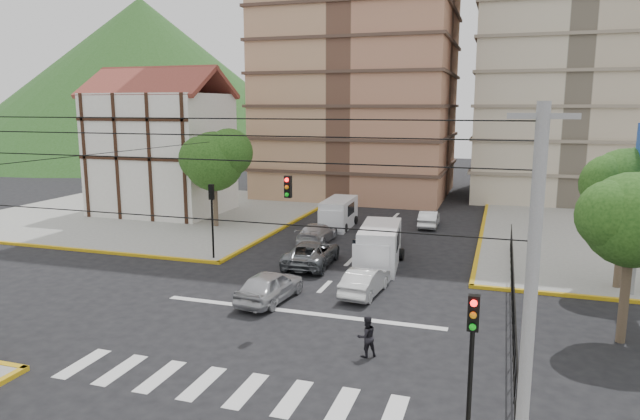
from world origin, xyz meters
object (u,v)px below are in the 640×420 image
at_px(car_silver_front_left, 270,286).
at_px(traffic_light_se, 472,351).
at_px(car_white_front_right, 365,281).
at_px(van_right_lane, 379,248).
at_px(van_left_lane, 338,214).
at_px(pedestrian_crosswalk, 366,336).
at_px(traffic_light_nw, 212,209).

bearing_deg(car_silver_front_left, traffic_light_se, 140.17).
distance_m(traffic_light_se, car_white_front_right, 13.72).
xyz_separation_m(car_silver_front_left, car_white_front_right, (4.02, 2.34, -0.08)).
bearing_deg(van_right_lane, car_white_front_right, -91.94).
relative_size(van_left_lane, car_silver_front_left, 1.11).
height_order(car_white_front_right, pedestrian_crosswalk, pedestrian_crosswalk).
xyz_separation_m(traffic_light_nw, van_right_lane, (9.65, 1.50, -1.96)).
height_order(traffic_light_se, car_silver_front_left, traffic_light_se).
xyz_separation_m(traffic_light_se, car_silver_front_left, (-9.60, 9.95, -2.37)).
height_order(traffic_light_nw, van_right_lane, traffic_light_nw).
distance_m(car_white_front_right, pedestrian_crosswalk, 7.00).
distance_m(traffic_light_nw, car_white_front_right, 10.84).
bearing_deg(traffic_light_se, pedestrian_crosswalk, 125.44).
height_order(traffic_light_se, pedestrian_crosswalk, traffic_light_se).
bearing_deg(pedestrian_crosswalk, car_silver_front_left, -77.63).
height_order(traffic_light_se, van_left_lane, traffic_light_se).
xyz_separation_m(van_right_lane, pedestrian_crosswalk, (2.04, -11.60, -0.38)).
distance_m(van_left_lane, car_silver_front_left, 16.64).
relative_size(van_right_lane, pedestrian_crosswalk, 3.54).
distance_m(traffic_light_se, pedestrian_crosswalk, 7.14).
distance_m(traffic_light_nw, pedestrian_crosswalk, 15.63).
distance_m(van_right_lane, car_silver_front_left, 8.04).
height_order(traffic_light_se, car_white_front_right, traffic_light_se).
xyz_separation_m(van_right_lane, car_white_front_right, (0.37, -4.81, -0.48)).
distance_m(traffic_light_nw, car_silver_front_left, 8.58).
bearing_deg(pedestrian_crosswalk, van_left_lane, -110.77).
height_order(van_left_lane, car_white_front_right, van_left_lane).
xyz_separation_m(traffic_light_se, van_right_lane, (-5.95, 17.10, -1.96)).
bearing_deg(pedestrian_crosswalk, van_right_lane, -119.62).
relative_size(traffic_light_se, traffic_light_nw, 1.00).
xyz_separation_m(traffic_light_se, van_left_lane, (-11.07, 26.52, -2.06)).
bearing_deg(car_silver_front_left, van_left_lane, -78.73).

